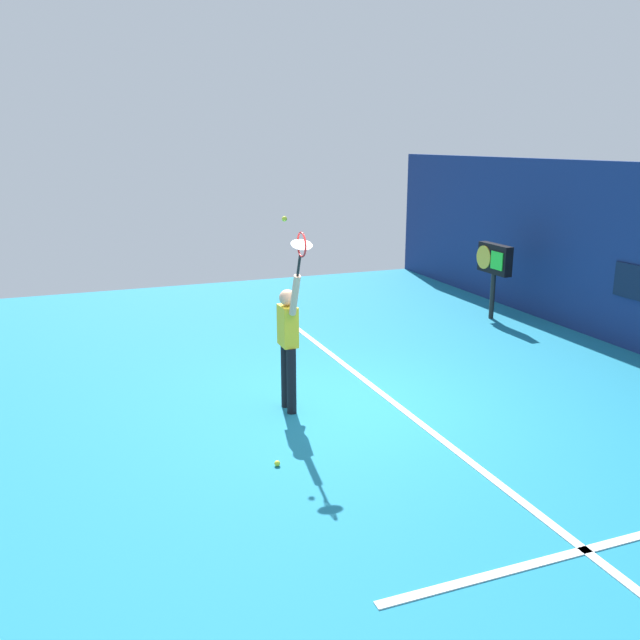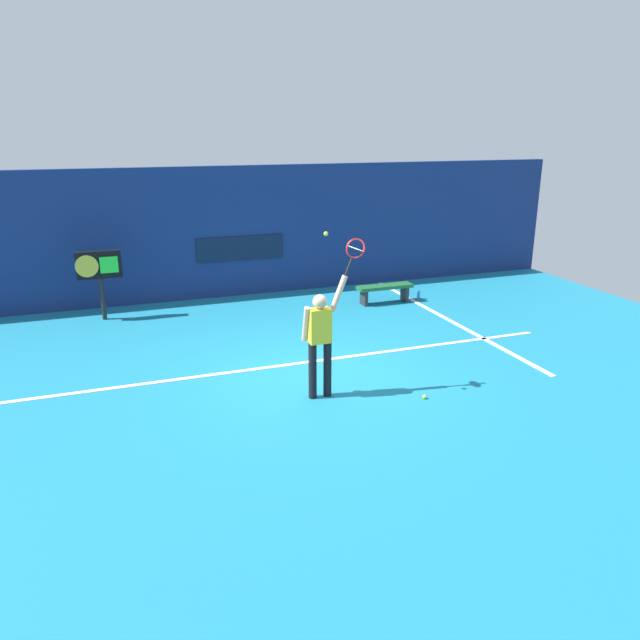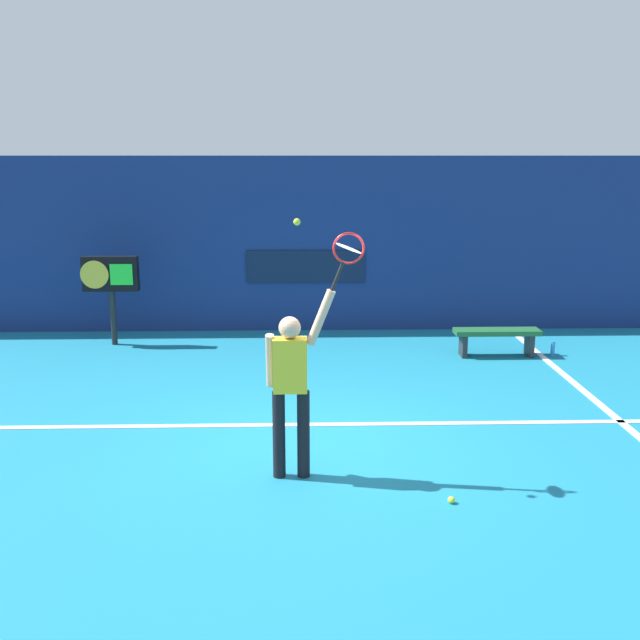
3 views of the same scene
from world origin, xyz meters
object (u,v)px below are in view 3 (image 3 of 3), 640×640
at_px(court_bench, 497,336).
at_px(water_bottle, 553,348).
at_px(scoreboard_clock, 110,277).
at_px(spare_ball, 451,500).
at_px(tennis_ball, 297,222).
at_px(tennis_racket, 347,252).
at_px(tennis_player, 291,383).

xyz_separation_m(court_bench, water_bottle, (0.95, 0.00, -0.22)).
relative_size(scoreboard_clock, spare_ball, 22.86).
relative_size(tennis_ball, scoreboard_clock, 0.04).
bearing_deg(scoreboard_clock, tennis_racket, -55.85).
relative_size(tennis_player, scoreboard_clock, 1.26).
bearing_deg(court_bench, tennis_ball, -125.25).
height_order(scoreboard_clock, spare_ball, scoreboard_clock).
bearing_deg(tennis_racket, court_bench, 58.70).
height_order(tennis_racket, court_bench, tennis_racket).
bearing_deg(water_bottle, tennis_ball, -132.36).
bearing_deg(tennis_ball, tennis_player, 141.77).
relative_size(tennis_racket, court_bench, 0.45).
bearing_deg(scoreboard_clock, spare_ball, -52.59).
height_order(tennis_ball, scoreboard_clock, tennis_ball).
bearing_deg(spare_ball, court_bench, 70.92).
relative_size(court_bench, spare_ball, 20.59).
bearing_deg(water_bottle, scoreboard_clock, 172.91).
xyz_separation_m(tennis_player, scoreboard_clock, (-3.16, 5.48, 0.18)).
bearing_deg(tennis_ball, water_bottle, 47.64).
distance_m(tennis_ball, water_bottle, 6.72).
bearing_deg(tennis_racket, spare_ball, -33.78).
bearing_deg(tennis_player, tennis_ball, -38.23).
height_order(tennis_racket, scoreboard_clock, tennis_racket).
xyz_separation_m(tennis_ball, water_bottle, (4.20, 4.61, -2.50)).
bearing_deg(tennis_player, spare_ball, -23.16).
height_order(court_bench, water_bottle, court_bench).
bearing_deg(scoreboard_clock, court_bench, -8.12).
distance_m(tennis_player, tennis_racket, 1.43).
distance_m(tennis_racket, court_bench, 5.70).
height_order(tennis_player, scoreboard_clock, tennis_player).
relative_size(scoreboard_clock, court_bench, 1.11).
height_order(tennis_racket, spare_ball, tennis_racket).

